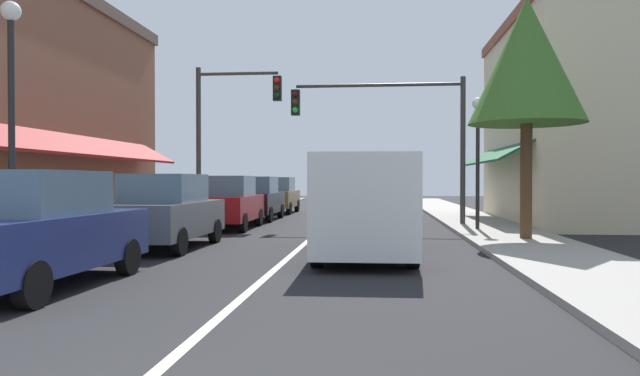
# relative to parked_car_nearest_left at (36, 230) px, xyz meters

# --- Properties ---
(ground_plane) EXTENTS (80.00, 80.00, 0.00)m
(ground_plane) POSITION_rel_parked_car_nearest_left_xyz_m (3.22, 12.90, -0.88)
(ground_plane) COLOR black
(sidewalk_left) EXTENTS (2.60, 56.00, 0.12)m
(sidewalk_left) POSITION_rel_parked_car_nearest_left_xyz_m (-2.28, 12.90, -0.82)
(sidewalk_left) COLOR gray
(sidewalk_left) RESTS_ON ground
(sidewalk_right) EXTENTS (2.60, 56.00, 0.12)m
(sidewalk_right) POSITION_rel_parked_car_nearest_left_xyz_m (8.72, 12.90, -0.82)
(sidewalk_right) COLOR gray
(sidewalk_right) RESTS_ON ground
(lane_center_stripe) EXTENTS (0.14, 52.00, 0.01)m
(lane_center_stripe) POSITION_rel_parked_car_nearest_left_xyz_m (3.22, 12.90, -0.88)
(lane_center_stripe) COLOR silver
(lane_center_stripe) RESTS_ON ground
(storefront_right_block) EXTENTS (7.20, 10.20, 7.75)m
(storefront_right_block) POSITION_rel_parked_car_nearest_left_xyz_m (12.96, 14.90, 3.00)
(storefront_right_block) COLOR beige
(storefront_right_block) RESTS_ON ground
(parked_car_nearest_left) EXTENTS (1.86, 4.14, 1.77)m
(parked_car_nearest_left) POSITION_rel_parked_car_nearest_left_xyz_m (0.00, 0.00, 0.00)
(parked_car_nearest_left) COLOR navy
(parked_car_nearest_left) RESTS_ON ground
(parked_car_second_left) EXTENTS (1.80, 4.11, 1.77)m
(parked_car_second_left) POSITION_rel_parked_car_nearest_left_xyz_m (0.07, 5.22, 0.00)
(parked_car_second_left) COLOR #4C5156
(parked_car_second_left) RESTS_ON ground
(parked_car_third_left) EXTENTS (1.85, 4.13, 1.77)m
(parked_car_third_left) POSITION_rel_parked_car_nearest_left_xyz_m (0.10, 10.87, 0.00)
(parked_car_third_left) COLOR maroon
(parked_car_third_left) RESTS_ON ground
(parked_car_far_left) EXTENTS (1.80, 4.11, 1.77)m
(parked_car_far_left) POSITION_rel_parked_car_nearest_left_xyz_m (0.13, 15.29, 0.00)
(parked_car_far_left) COLOR black
(parked_car_far_left) RESTS_ON ground
(parked_car_distant_left) EXTENTS (1.78, 4.10, 1.77)m
(parked_car_distant_left) POSITION_rel_parked_car_nearest_left_xyz_m (0.12, 20.42, 0.00)
(parked_car_distant_left) COLOR brown
(parked_car_distant_left) RESTS_ON ground
(van_in_lane) EXTENTS (2.07, 5.21, 2.12)m
(van_in_lane) POSITION_rel_parked_car_nearest_left_xyz_m (4.82, 4.22, 0.27)
(van_in_lane) COLOR silver
(van_in_lane) RESTS_ON ground
(traffic_signal_mast_arm) EXTENTS (6.08, 0.50, 5.22)m
(traffic_signal_mast_arm) POSITION_rel_parked_car_nearest_left_xyz_m (5.79, 12.46, 2.77)
(traffic_signal_mast_arm) COLOR #333333
(traffic_signal_mast_arm) RESTS_ON ground
(traffic_signal_left_corner) EXTENTS (3.25, 0.50, 5.82)m
(traffic_signal_left_corner) POSITION_rel_parked_car_nearest_left_xyz_m (-0.54, 13.01, 2.96)
(traffic_signal_left_corner) COLOR #333333
(traffic_signal_left_corner) RESTS_ON ground
(street_lamp_left_near) EXTENTS (0.36, 0.36, 4.93)m
(street_lamp_left_near) POSITION_rel_parked_car_nearest_left_xyz_m (-1.65, 1.93, 2.43)
(street_lamp_left_near) COLOR black
(street_lamp_left_near) RESTS_ON ground
(street_lamp_right_mid) EXTENTS (0.36, 0.36, 4.19)m
(street_lamp_right_mid) POSITION_rel_parked_car_nearest_left_xyz_m (8.16, 10.29, 2.00)
(street_lamp_right_mid) COLOR black
(street_lamp_right_mid) RESTS_ON ground
(tree_right_near) EXTENTS (2.98, 2.98, 6.36)m
(tree_right_near) POSITION_rel_parked_car_nearest_left_xyz_m (8.91, 7.36, 3.81)
(tree_right_near) COLOR #4C331E
(tree_right_near) RESTS_ON ground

